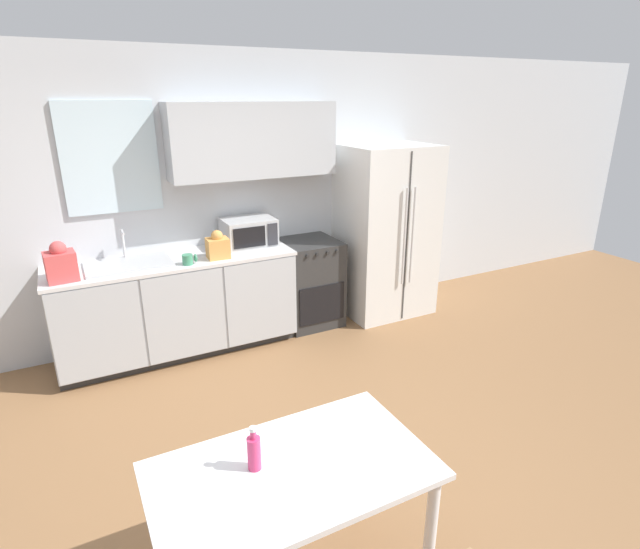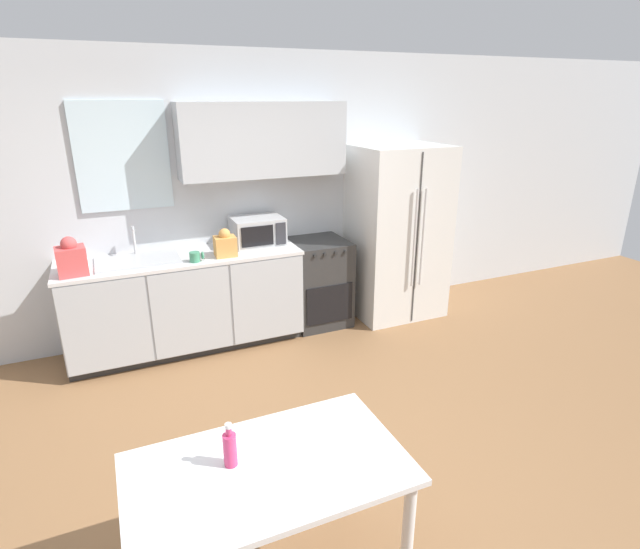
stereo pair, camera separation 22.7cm
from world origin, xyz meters
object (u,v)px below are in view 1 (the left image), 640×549
object	(u,v)px
oven_range	(309,282)
dining_table	(293,488)
refrigerator	(386,231)
coffee_mug	(188,259)
microwave	(249,232)
drink_bottle	(254,452)

from	to	relation	value
oven_range	dining_table	size ratio (longest dim) A/B	0.72
oven_range	refrigerator	size ratio (longest dim) A/B	0.49
refrigerator	coffee_mug	xyz separation A→B (m)	(-2.16, -0.16, 0.05)
microwave	coffee_mug	size ratio (longest dim) A/B	3.88
refrigerator	drink_bottle	bearing A→B (deg)	-133.67
refrigerator	dining_table	xyz separation A→B (m)	(-2.32, -2.66, -0.27)
refrigerator	coffee_mug	size ratio (longest dim) A/B	14.54
microwave	drink_bottle	world-z (taller)	microwave
oven_range	microwave	world-z (taller)	microwave
refrigerator	microwave	xyz separation A→B (m)	(-1.50, 0.15, 0.14)
microwave	coffee_mug	world-z (taller)	microwave
oven_range	refrigerator	xyz separation A→B (m)	(0.89, -0.07, 0.46)
coffee_mug	dining_table	bearing A→B (deg)	-93.73
coffee_mug	dining_table	distance (m)	2.53
microwave	drink_bottle	distance (m)	2.91
drink_bottle	refrigerator	bearing A→B (deg)	46.33
refrigerator	coffee_mug	distance (m)	2.17
microwave	drink_bottle	size ratio (longest dim) A/B	2.26
refrigerator	dining_table	distance (m)	3.54
refrigerator	microwave	size ratio (longest dim) A/B	3.75
refrigerator	coffee_mug	bearing A→B (deg)	-175.81
drink_bottle	oven_range	bearing A→B (deg)	59.33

